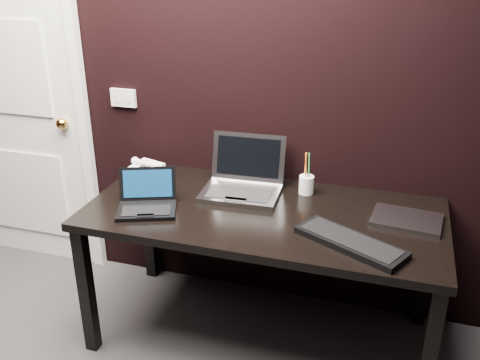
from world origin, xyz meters
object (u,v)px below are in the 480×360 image
(netbook, at_px, (147,202))
(closed_laptop, at_px, (407,220))
(mobile_phone, at_px, (127,184))
(door, at_px, (15,101))
(silver_laptop, at_px, (243,183))
(ext_keyboard, at_px, (350,242))
(pen_cup, at_px, (306,184))
(desk, at_px, (263,225))
(desk_phone, at_px, (146,168))

(netbook, distance_m, closed_laptop, 1.22)
(mobile_phone, bearing_deg, door, 158.33)
(netbook, bearing_deg, mobile_phone, 140.41)
(silver_laptop, height_order, ext_keyboard, silver_laptop)
(pen_cup, bearing_deg, closed_laptop, -19.00)
(mobile_phone, distance_m, pen_cup, 0.92)
(desk, bearing_deg, ext_keyboard, -24.88)
(door, relative_size, netbook, 6.22)
(silver_laptop, height_order, closed_laptop, silver_laptop)
(silver_laptop, xyz_separation_m, desk_phone, (-0.57, 0.06, -0.02))
(door, distance_m, desk_phone, 0.97)
(ext_keyboard, bearing_deg, silver_laptop, 147.70)
(desk_phone, distance_m, pen_cup, 0.89)
(pen_cup, bearing_deg, netbook, -149.89)
(desk, distance_m, pen_cup, 0.33)
(door, height_order, mobile_phone, door)
(door, height_order, pen_cup, door)
(desk, bearing_deg, closed_laptop, 7.23)
(desk, xyz_separation_m, silver_laptop, (-0.16, 0.17, 0.13))
(ext_keyboard, height_order, pen_cup, pen_cup)
(door, height_order, closed_laptop, door)
(netbook, bearing_deg, ext_keyboard, -3.06)
(desk, relative_size, silver_laptop, 4.20)
(desk_phone, height_order, pen_cup, pen_cup)
(desk, height_order, pen_cup, pen_cup)
(desk_phone, bearing_deg, door, 171.37)
(ext_keyboard, relative_size, closed_laptop, 1.52)
(netbook, bearing_deg, silver_laptop, 39.93)
(mobile_phone, relative_size, pen_cup, 0.44)
(netbook, relative_size, closed_laptop, 1.04)
(closed_laptop, height_order, pen_cup, pen_cup)
(desk, height_order, ext_keyboard, ext_keyboard)
(closed_laptop, bearing_deg, mobile_phone, -177.00)
(desk, bearing_deg, silver_laptop, 132.29)
(netbook, bearing_deg, door, 154.75)
(closed_laptop, height_order, mobile_phone, mobile_phone)
(ext_keyboard, distance_m, closed_laptop, 0.36)
(silver_laptop, relative_size, ext_keyboard, 0.81)
(desk_phone, xyz_separation_m, pen_cup, (0.89, 0.02, 0.02))
(desk, bearing_deg, netbook, -164.56)
(door, xyz_separation_m, silver_laptop, (1.49, -0.20, -0.25))
(netbook, relative_size, silver_laptop, 0.85)
(mobile_phone, bearing_deg, silver_laptop, 15.64)
(door, relative_size, mobile_phone, 22.09)
(desk, bearing_deg, pen_cup, 58.27)
(silver_laptop, height_order, mobile_phone, silver_laptop)
(door, xyz_separation_m, closed_laptop, (2.30, -0.29, -0.29))
(ext_keyboard, bearing_deg, desk_phone, 159.43)
(mobile_phone, xyz_separation_m, pen_cup, (0.89, 0.24, 0.02))
(desk_phone, xyz_separation_m, mobile_phone, (-0.00, -0.23, 0.00))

